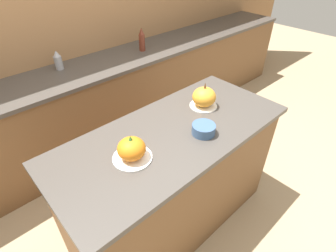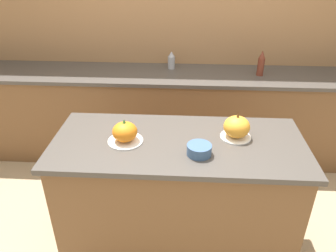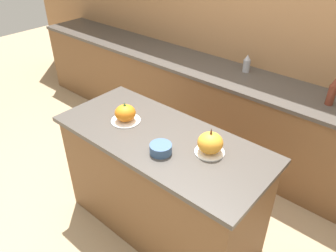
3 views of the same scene
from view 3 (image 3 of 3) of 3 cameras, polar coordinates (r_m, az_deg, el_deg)
name	(u,v)px [view 3 (image 3 of 3)]	position (r m, az deg, el deg)	size (l,w,h in m)	color
ground_plane	(162,224)	(2.93, -1.06, -16.76)	(12.00, 12.00, 0.00)	tan
wall_back	(271,36)	(3.39, 17.46, 14.66)	(8.00, 0.06, 2.50)	#9E7047
kitchen_island	(161,184)	(2.59, -1.17, -10.14)	(1.61, 0.71, 0.92)	brown
back_counter	(243,120)	(3.44, 12.92, 1.00)	(6.00, 0.60, 0.92)	brown
pumpkin_cake_left	(125,114)	(2.46, -7.45, 2.12)	(0.22, 0.22, 0.16)	white
pumpkin_cake_right	(210,143)	(2.13, 7.36, -3.04)	(0.20, 0.20, 0.19)	white
bottle_tall	(332,92)	(2.96, 26.68, 5.35)	(0.06, 0.06, 0.24)	maroon
bottle_short	(247,64)	(3.36, 13.56, 10.52)	(0.07, 0.07, 0.17)	#99999E
mixing_bowl	(161,149)	(2.13, -1.27, -3.97)	(0.15, 0.15, 0.06)	#3D5B84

